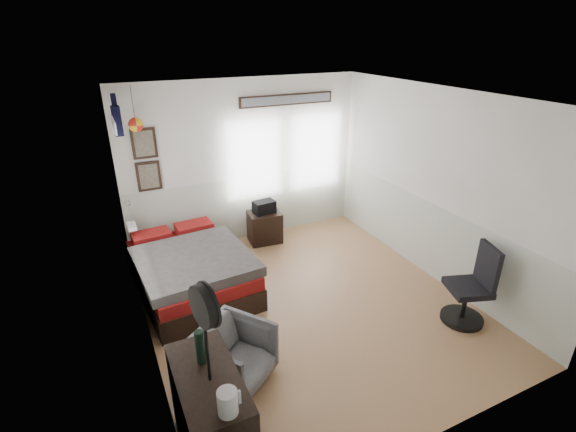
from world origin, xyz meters
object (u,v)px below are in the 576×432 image
object	(u,v)px
bed	(191,270)
task_chair	(472,291)
armchair	(234,355)
nightstand	(265,227)
dresser	(211,417)

from	to	relation	value
bed	task_chair	size ratio (longest dim) A/B	1.98
armchair	nightstand	bearing A→B (deg)	25.45
dresser	armchair	size ratio (longest dim) A/B	1.43
dresser	task_chair	distance (m)	3.42
bed	armchair	xyz separation A→B (m)	(0.00, -1.84, 0.01)
bed	task_chair	xyz separation A→B (m)	(2.96, -2.16, 0.12)
bed	armchair	bearing A→B (deg)	-94.34
armchair	nightstand	distance (m)	3.14
nightstand	armchair	bearing A→B (deg)	-112.22
dresser	nightstand	xyz separation A→B (m)	(1.93, 3.50, -0.18)
bed	nightstand	distance (m)	1.76
bed	dresser	distance (m)	2.62
bed	task_chair	bearing A→B (deg)	-40.53
dresser	nightstand	world-z (taller)	dresser
dresser	nightstand	bearing A→B (deg)	61.17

